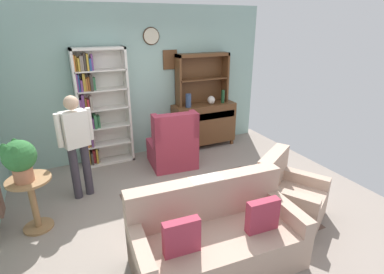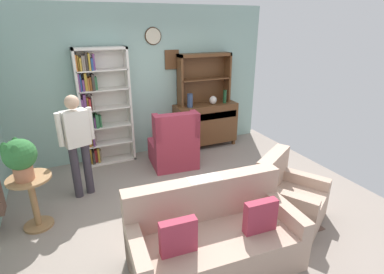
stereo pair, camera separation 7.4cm
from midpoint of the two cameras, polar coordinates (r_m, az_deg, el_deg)
ground_plane at (r=4.51m, az=0.37°, el=-12.50°), size 5.40×4.60×0.02m
wall_back at (r=5.86m, az=-8.46°, el=10.28°), size 5.00×0.09×2.80m
area_rug at (r=4.36m, az=4.53°, el=-13.70°), size 2.24×1.95×0.01m
bookshelf at (r=5.58m, az=-16.74°, el=5.46°), size 0.90×0.30×2.10m
sideboard at (r=6.26m, az=2.93°, el=2.68°), size 1.30×0.45×0.92m
sideboard_hutch at (r=6.10m, az=2.64°, el=12.37°), size 1.10×0.26×1.00m
vase_tall at (r=5.87m, az=-0.02°, el=6.99°), size 0.11×0.11×0.27m
vase_round at (r=6.12m, az=4.40°, el=7.06°), size 0.15×0.15×0.17m
bottle_wine at (r=6.22m, az=6.64°, el=7.68°), size 0.07×0.07×0.27m
couch_floral at (r=3.40m, az=4.76°, el=-18.75°), size 1.85×0.97×0.90m
armchair_floral at (r=4.27m, az=18.46°, el=-11.10°), size 1.05×1.06×0.88m
wingback_chair at (r=5.41m, az=-3.07°, el=-1.80°), size 0.85×0.87×1.05m
plant_stand at (r=4.29m, az=-27.70°, el=-10.08°), size 0.52×0.52×0.71m
potted_plant_large at (r=4.01m, az=-29.69°, el=-3.28°), size 0.37×0.37×0.52m
person_reading at (r=4.58m, az=-20.67°, el=-0.45°), size 0.52×0.29×1.56m
coffee_table at (r=4.03m, az=-2.89°, el=-10.87°), size 0.80×0.50×0.42m
book_stack at (r=3.95m, az=-4.87°, el=-10.13°), size 0.20×0.15×0.04m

